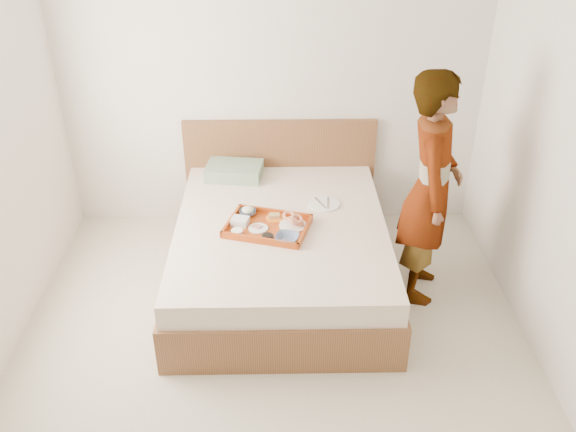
% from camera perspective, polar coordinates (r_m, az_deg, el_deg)
% --- Properties ---
extents(ground, '(3.50, 4.00, 0.01)m').
position_cam_1_polar(ground, '(4.09, -1.37, -14.43)').
color(ground, beige).
rests_on(ground, ground).
extents(wall_back, '(3.50, 0.01, 2.60)m').
position_cam_1_polar(wall_back, '(5.14, -1.51, 12.58)').
color(wall_back, silver).
rests_on(wall_back, ground).
extents(bed, '(1.65, 2.00, 0.53)m').
position_cam_1_polar(bed, '(4.69, -0.63, -3.43)').
color(bed, brown).
rests_on(bed, ground).
extents(headboard, '(1.65, 0.06, 0.95)m').
position_cam_1_polar(headboard, '(5.43, -0.74, 4.17)').
color(headboard, brown).
rests_on(headboard, ground).
extents(pillow, '(0.50, 0.37, 0.11)m').
position_cam_1_polar(pillow, '(5.21, -5.00, 4.19)').
color(pillow, '#84A382').
rests_on(pillow, bed).
extents(tray, '(0.68, 0.57, 0.05)m').
position_cam_1_polar(tray, '(4.47, -1.91, -0.93)').
color(tray, '#B13F0E').
rests_on(tray, bed).
extents(prawn_plate, '(0.25, 0.25, 0.01)m').
position_cam_1_polar(prawn_plate, '(4.48, 0.46, -0.87)').
color(prawn_plate, white).
rests_on(prawn_plate, tray).
extents(navy_bowl_big, '(0.20, 0.20, 0.04)m').
position_cam_1_polar(navy_bowl_big, '(4.31, -0.08, -2.04)').
color(navy_bowl_big, '#1B2D4D').
rests_on(navy_bowl_big, tray).
extents(sauce_dish, '(0.10, 0.10, 0.03)m').
position_cam_1_polar(sauce_dish, '(4.33, -1.90, -1.98)').
color(sauce_dish, black).
rests_on(sauce_dish, tray).
extents(meat_plate, '(0.18, 0.18, 0.01)m').
position_cam_1_polar(meat_plate, '(4.45, -2.78, -1.15)').
color(meat_plate, white).
rests_on(meat_plate, tray).
extents(bread_plate, '(0.18, 0.18, 0.01)m').
position_cam_1_polar(bread_plate, '(4.57, -1.17, -0.19)').
color(bread_plate, orange).
rests_on(bread_plate, tray).
extents(salad_bowl, '(0.16, 0.16, 0.04)m').
position_cam_1_polar(salad_bowl, '(4.62, -3.74, 0.33)').
color(salad_bowl, '#1B2D4D').
rests_on(salad_bowl, tray).
extents(plastic_tub, '(0.14, 0.13, 0.05)m').
position_cam_1_polar(plastic_tub, '(4.50, -4.47, -0.49)').
color(plastic_tub, silver).
rests_on(plastic_tub, tray).
extents(cheese_round, '(0.10, 0.10, 0.03)m').
position_cam_1_polar(cheese_round, '(4.40, -4.75, -1.48)').
color(cheese_round, white).
rests_on(cheese_round, tray).
extents(dinner_plate, '(0.27, 0.27, 0.01)m').
position_cam_1_polar(dinner_plate, '(4.80, 3.36, 1.14)').
color(dinner_plate, white).
rests_on(dinner_plate, bed).
extents(person, '(0.54, 0.70, 1.72)m').
position_cam_1_polar(person, '(4.42, 13.08, 2.43)').
color(person, white).
rests_on(person, ground).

